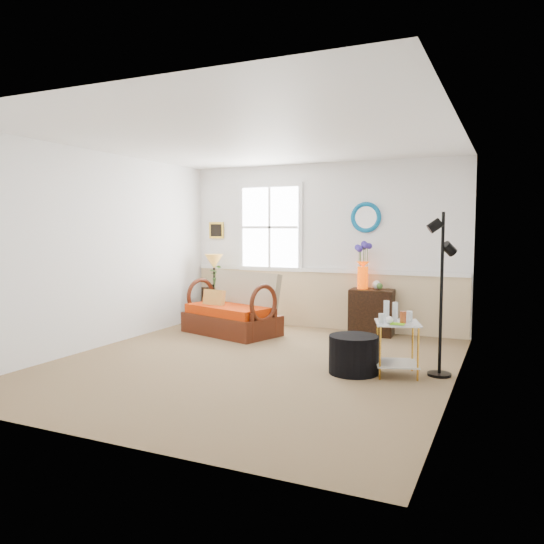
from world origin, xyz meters
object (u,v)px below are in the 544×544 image
at_px(cabinet, 372,312).
at_px(floor_lamp, 441,295).
at_px(loveseat, 231,303).
at_px(lamp_stand, 215,304).
at_px(side_table, 397,349).
at_px(ottoman, 354,354).

bearing_deg(cabinet, floor_lamp, -61.26).
height_order(loveseat, cabinet, loveseat).
bearing_deg(lamp_stand, side_table, -30.38).
bearing_deg(loveseat, side_table, -7.55).
bearing_deg(floor_lamp, loveseat, 141.97).
relative_size(cabinet, side_table, 1.17).
relative_size(side_table, ottoman, 1.07).
xyz_separation_m(loveseat, lamp_stand, (-0.74, 0.78, -0.16)).
bearing_deg(floor_lamp, side_table, -176.87).
xyz_separation_m(side_table, ottoman, (-0.45, -0.11, -0.08)).
distance_m(lamp_stand, floor_lamp, 4.34).
distance_m(loveseat, floor_lamp, 3.35).
distance_m(lamp_stand, side_table, 4.01).
height_order(loveseat, lamp_stand, loveseat).
height_order(side_table, floor_lamp, floor_lamp).
xyz_separation_m(lamp_stand, floor_lamp, (3.88, -1.85, 0.58)).
height_order(cabinet, floor_lamp, floor_lamp).
bearing_deg(floor_lamp, cabinet, 103.62).
relative_size(floor_lamp, ottoman, 3.24).
distance_m(lamp_stand, ottoman, 3.70).
bearing_deg(side_table, floor_lamp, 22.27).
distance_m(loveseat, cabinet, 2.10).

